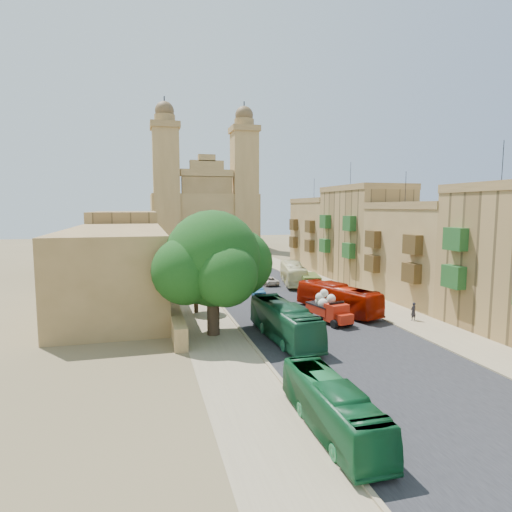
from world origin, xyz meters
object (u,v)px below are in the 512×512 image
street_tree_b (185,262)px  bus_red_east (338,298)px  church (204,212)px  car_white_b (236,263)px  street_tree_d (172,246)px  ficus_tree (214,262)px  red_truck (329,308)px  car_dkblue (213,263)px  car_blue_b (208,257)px  street_tree_a (196,280)px  car_blue_a (257,290)px  car_cream (269,281)px  olive_pickup (310,283)px  bus_green_south (332,406)px  pedestrian_a (413,311)px  pedestrian_c (332,287)px  bus_green_north (284,321)px  bus_cream_east (293,273)px  car_white_a (234,274)px  street_tree_c (178,258)px

street_tree_b → bus_red_east: size_ratio=0.54×
church → car_white_b: 35.21m
street_tree_d → bus_red_east: 42.02m
ficus_tree → red_truck: bearing=6.0°
car_dkblue → car_blue_b: 9.99m
street_tree_a → car_blue_b: street_tree_a is taller
car_blue_a → car_cream: (3.41, 6.46, -0.12)m
street_tree_a → olive_pickup: size_ratio=0.96×
bus_green_south → street_tree_d: bearing=93.5°
street_tree_b → car_cream: bearing=6.3°
car_cream → bus_green_south: bearing=77.2°
bus_green_south → car_cream: bus_green_south is taller
street_tree_d → olive_pickup: street_tree_d is taller
olive_pickup → car_white_b: size_ratio=1.31×
car_white_b → pedestrian_a: pedestrian_a is taller
church → pedestrian_c: size_ratio=21.39×
street_tree_a → car_white_b: bearing=71.2°
bus_red_east → car_cream: (-2.34, 16.85, -0.87)m
pedestrian_a → street_tree_a: bearing=-37.6°
bus_green_north → street_tree_b: bearing=101.6°
church → street_tree_a: size_ratio=7.09×
bus_cream_east → pedestrian_c: bus_cream_east is taller
car_dkblue → pedestrian_c: (10.36, -28.18, 0.15)m
car_dkblue → pedestrian_c: 30.03m
street_tree_b → bus_cream_east: (15.09, 0.94, -2.26)m
street_tree_a → bus_red_east: street_tree_a is taller
street_tree_a → red_truck: size_ratio=0.95×
church → street_tree_d: (-10.00, -30.61, -5.81)m
car_blue_a → car_white_a: size_ratio=1.11×
bus_green_north → car_white_a: (2.29, 31.12, -0.88)m
car_cream → car_white_b: size_ratio=1.02×
street_tree_a → bus_green_south: 25.30m
street_tree_b → car_dkblue: (7.14, 21.65, -3.06)m
street_tree_a → bus_green_south: bearing=-82.0°
car_dkblue → pedestrian_a: (12.42, -41.99, 0.18)m
church → olive_pickup: 59.49m
car_blue_b → bus_green_south: bearing=-83.8°
street_tree_a → street_tree_c: 24.00m
bus_red_east → car_cream: bearing=-99.5°
bus_cream_east → car_white_b: bearing=-66.1°
red_truck → bus_green_south: size_ratio=0.61×
ficus_tree → car_blue_a: bearing=62.7°
church → bus_green_north: bearing=-93.1°
street_tree_b → car_white_a: street_tree_b is taller
car_cream → pedestrian_a: (7.90, -21.62, 0.30)m
street_tree_d → car_white_b: 11.99m
bus_green_south → bus_cream_east: 39.64m
street_tree_c → street_tree_a: bearing=-90.0°
bus_green_south → pedestrian_a: (16.06, 16.63, -0.35)m
red_truck → car_dkblue: size_ratio=1.12×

